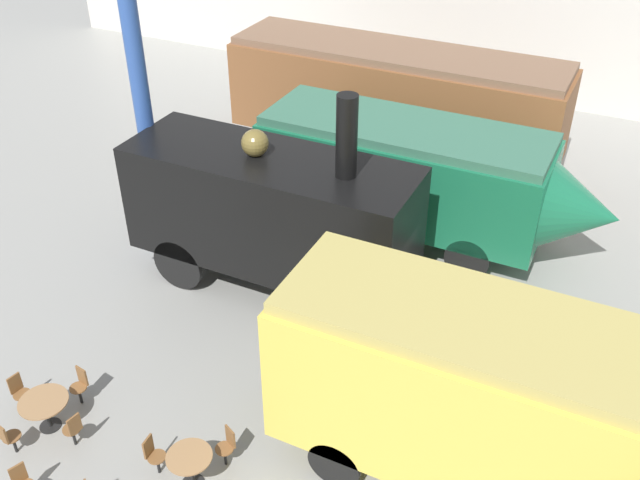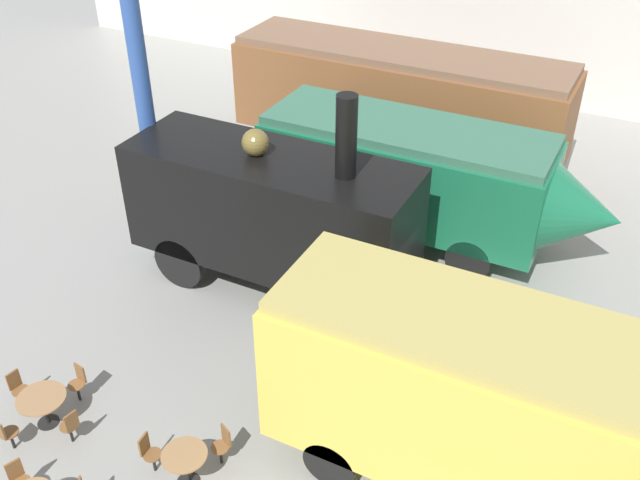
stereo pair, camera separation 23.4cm
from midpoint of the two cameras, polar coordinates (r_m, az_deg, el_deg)
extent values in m
plane|color=gray|center=(16.99, 4.46, -7.75)|extent=(80.00, 80.00, 0.00)
cube|color=brown|center=(23.62, 6.60, 11.17)|extent=(10.84, 2.78, 2.77)
cube|color=brown|center=(23.09, 6.84, 14.62)|extent=(10.62, 2.56, 0.24)
cylinder|color=black|center=(22.33, 12.88, 4.58)|extent=(1.29, 0.12, 1.29)
cylinder|color=black|center=(24.66, 14.60, 7.24)|extent=(1.29, 0.12, 1.29)
cylinder|color=black|center=(24.39, -1.99, 8.06)|extent=(1.29, 0.12, 1.29)
cylinder|color=black|center=(26.54, 0.80, 10.30)|extent=(1.29, 0.12, 1.29)
cube|color=#196B47|center=(19.66, 7.15, 5.34)|extent=(7.77, 2.80, 2.35)
cone|color=#196B47|center=(18.87, 20.75, 1.92)|extent=(1.75, 2.23, 2.23)
cube|color=#366B54|center=(19.08, 7.43, 8.76)|extent=(7.61, 2.57, 0.24)
cylinder|color=black|center=(18.73, 12.06, -1.67)|extent=(1.19, 0.12, 1.19)
cylinder|color=black|center=(20.95, 14.16, 2.15)|extent=(1.19, 0.12, 1.19)
cylinder|color=black|center=(20.07, -0.70, 1.79)|extent=(1.19, 0.12, 1.19)
cylinder|color=black|center=(22.15, 2.50, 5.07)|extent=(1.19, 0.12, 1.19)
cube|color=black|center=(17.27, -3.52, 2.53)|extent=(7.08, 2.42, 2.77)
cylinder|color=black|center=(15.36, 2.56, 8.25)|extent=(0.47, 0.47, 1.89)
sphere|color=brown|center=(16.62, -4.79, 7.78)|extent=(0.64, 0.64, 0.64)
cylinder|color=black|center=(16.54, 1.10, -5.79)|extent=(1.40, 0.12, 1.40)
cylinder|color=black|center=(18.22, 4.27, -1.65)|extent=(1.40, 0.12, 1.40)
cylinder|color=black|center=(18.39, -10.90, -1.87)|extent=(1.40, 0.12, 1.40)
cylinder|color=black|center=(19.91, -7.03, 1.57)|extent=(1.40, 0.12, 1.40)
cube|color=#E0C64C|center=(12.93, 12.63, -12.13)|extent=(7.14, 2.63, 2.90)
cube|color=tan|center=(11.87, 13.56, -6.83)|extent=(7.00, 2.42, 0.24)
cylinder|color=black|center=(14.88, 21.44, -15.44)|extent=(1.04, 0.12, 1.04)
cylinder|color=black|center=(13.74, 1.25, -17.51)|extent=(1.04, 0.12, 1.04)
cylinder|color=black|center=(15.30, 5.42, -10.87)|extent=(1.04, 0.12, 1.04)
cylinder|color=black|center=(14.05, -10.15, -17.55)|extent=(0.08, 0.08, 0.73)
cylinder|color=#9E754C|center=(13.76, -10.31, -16.56)|extent=(0.86, 0.86, 0.03)
cylinder|color=black|center=(16.03, -20.49, -13.50)|extent=(0.44, 0.44, 0.02)
cylinder|color=black|center=(15.79, -20.74, -12.64)|extent=(0.08, 0.08, 0.68)
cylinder|color=#9E754C|center=(15.54, -21.01, -11.73)|extent=(0.98, 0.98, 0.03)
cube|color=brown|center=(14.53, -22.81, -16.57)|extent=(0.14, 0.28, 0.42)
cylinder|color=black|center=(14.38, -7.45, -16.70)|extent=(0.06, 0.06, 0.42)
cylinder|color=brown|center=(14.21, -7.52, -16.12)|extent=(0.36, 0.36, 0.03)
cube|color=brown|center=(14.08, -7.04, -15.26)|extent=(0.28, 0.16, 0.42)
cylinder|color=black|center=(14.48, -12.67, -16.98)|extent=(0.06, 0.06, 0.42)
cylinder|color=brown|center=(14.31, -12.78, -16.41)|extent=(0.36, 0.36, 0.03)
cube|color=brown|center=(14.21, -13.43, -15.61)|extent=(0.06, 0.29, 0.42)
cylinder|color=black|center=(16.15, -18.37, -11.51)|extent=(0.06, 0.06, 0.42)
cylinder|color=brown|center=(15.99, -18.51, -10.94)|extent=(0.36, 0.36, 0.03)
cube|color=brown|center=(15.90, -18.22, -10.07)|extent=(0.29, 0.09, 0.42)
cylinder|color=black|center=(16.42, -22.27, -11.65)|extent=(0.06, 0.06, 0.42)
cylinder|color=brown|center=(16.26, -22.44, -11.09)|extent=(0.36, 0.36, 0.03)
cube|color=brown|center=(16.22, -22.92, -10.26)|extent=(0.09, 0.29, 0.42)
cylinder|color=black|center=(15.66, -23.01, -14.54)|extent=(0.06, 0.06, 0.42)
cylinder|color=brown|center=(15.51, -23.19, -13.97)|extent=(0.36, 0.36, 0.03)
cylinder|color=black|center=(15.38, -18.87, -14.45)|extent=(0.06, 0.06, 0.42)
cylinder|color=brown|center=(15.22, -19.03, -13.88)|extent=(0.36, 0.36, 0.03)
cube|color=brown|center=(14.97, -18.83, -13.58)|extent=(0.09, 0.29, 0.42)
cylinder|color=#262633|center=(15.55, -2.75, -10.47)|extent=(0.24, 0.24, 0.80)
cylinder|color=#266638|center=(15.03, -2.83, -8.42)|extent=(0.34, 0.34, 0.71)
sphere|color=tan|center=(14.72, -2.88, -7.06)|extent=(0.23, 0.23, 0.23)
cylinder|color=#2D519E|center=(18.62, -13.44, 10.00)|extent=(0.44, 0.44, 8.00)
camera|label=1|loc=(0.12, -89.61, 0.26)|focal=40.00mm
camera|label=2|loc=(0.12, 90.39, -0.26)|focal=40.00mm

